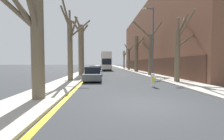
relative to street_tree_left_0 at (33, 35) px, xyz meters
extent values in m
plane|color=#2B2D30|center=(5.17, -1.01, -3.17)|extent=(300.00, 300.00, 0.00)
cube|color=#A39E93|center=(-0.13, 48.99, -3.11)|extent=(2.63, 120.00, 0.12)
cube|color=#A39E93|center=(10.47, 48.99, -3.11)|extent=(2.63, 120.00, 0.12)
cube|color=brown|center=(16.79, 24.61, 3.60)|extent=(10.00, 41.34, 13.53)
cube|color=#492D21|center=(11.77, 24.61, -1.92)|extent=(0.12, 40.51, 2.50)
cube|color=yellow|center=(1.36, 48.99, -3.16)|extent=(0.24, 120.00, 0.01)
cylinder|color=brown|center=(0.15, 0.10, -0.51)|extent=(0.59, 0.59, 5.32)
cylinder|color=brown|center=(-0.78, -0.41, 1.18)|extent=(2.10, 1.27, 2.07)
cylinder|color=brown|center=(-0.44, -0.46, 1.26)|extent=(1.45, 1.39, 2.49)
cylinder|color=brown|center=(0.12, 7.55, -0.20)|extent=(0.49, 0.49, 5.93)
cylinder|color=brown|center=(0.55, 7.02, 1.82)|extent=(1.08, 1.29, 2.07)
cylinder|color=brown|center=(-0.16, 7.06, 2.93)|extent=(0.79, 1.20, 1.88)
cylinder|color=brown|center=(0.29, 6.75, 1.78)|extent=(0.53, 1.80, 2.98)
cylinder|color=brown|center=(-0.08, 6.78, 3.41)|extent=(0.61, 1.73, 2.54)
cylinder|color=brown|center=(1.00, 8.55, 2.26)|extent=(1.95, 2.20, 2.30)
cylinder|color=brown|center=(0.28, 14.20, 0.41)|extent=(0.77, 0.77, 7.15)
cylinder|color=brown|center=(-0.09, 14.02, 4.23)|extent=(1.08, 0.72, 1.79)
cylinder|color=brown|center=(0.69, 14.61, 3.49)|extent=(1.17, 1.17, 1.58)
cylinder|color=brown|center=(-0.26, 14.05, 3.60)|extent=(1.38, 0.62, 1.80)
cylinder|color=brown|center=(10.21, 6.18, -0.74)|extent=(0.48, 0.48, 4.85)
cylinder|color=brown|center=(10.49, 5.36, 1.97)|extent=(0.75, 1.81, 2.24)
cylinder|color=brown|center=(11.02, 7.08, 1.94)|extent=(1.83, 2.01, 2.95)
cylinder|color=brown|center=(9.77, 5.29, 1.24)|extent=(1.09, 1.97, 2.28)
cylinder|color=brown|center=(10.58, 6.09, 2.22)|extent=(0.93, 0.37, 1.71)
cylinder|color=brown|center=(11.55, 6.27, 1.12)|extent=(2.78, 0.35, 1.99)
cylinder|color=brown|center=(10.13, 13.72, -0.25)|extent=(0.62, 0.62, 5.84)
cylinder|color=brown|center=(10.47, 14.05, 1.34)|extent=(0.96, 0.95, 1.78)
cylinder|color=brown|center=(9.42, 13.51, 1.02)|extent=(1.62, 0.66, 1.30)
cylinder|color=brown|center=(8.78, 13.37, 3.29)|extent=(2.90, 0.94, 2.23)
cylinder|color=brown|center=(10.64, 13.00, 3.15)|extent=(1.28, 1.69, 2.17)
cylinder|color=brown|center=(10.11, 22.41, 0.39)|extent=(0.75, 0.75, 7.12)
cylinder|color=brown|center=(9.87, 21.62, 1.66)|extent=(0.78, 1.80, 1.23)
cylinder|color=brown|center=(10.92, 22.83, 2.90)|extent=(1.90, 1.15, 2.05)
cylinder|color=brown|center=(10.11, 23.09, 2.52)|extent=(0.27, 1.59, 2.81)
cylinder|color=brown|center=(10.09, 30.89, -0.43)|extent=(0.63, 0.63, 5.47)
cylinder|color=brown|center=(10.63, 30.61, 2.30)|extent=(1.33, 0.83, 1.58)
cylinder|color=brown|center=(10.15, 30.06, 1.65)|extent=(0.34, 1.78, 1.17)
cylinder|color=brown|center=(9.57, 31.02, 2.47)|extent=(1.29, 0.52, 2.19)
cylinder|color=brown|center=(10.11, 30.09, 1.82)|extent=(0.25, 1.71, 1.16)
cylinder|color=brown|center=(10.11, 39.39, -0.33)|extent=(0.42, 0.42, 5.66)
cylinder|color=brown|center=(11.27, 40.09, 2.18)|extent=(2.47, 1.56, 2.14)
cylinder|color=brown|center=(10.92, 40.57, 1.68)|extent=(1.79, 2.51, 2.16)
cylinder|color=brown|center=(10.01, 40.95, 1.46)|extent=(0.34, 3.19, 2.03)
cylinder|color=brown|center=(10.41, 38.36, 1.51)|extent=(0.78, 2.22, 2.86)
cube|color=silver|center=(4.29, 32.65, -1.52)|extent=(2.42, 10.97, 2.58)
cube|color=silver|center=(4.29, 32.65, 0.48)|extent=(2.37, 10.75, 1.42)
cube|color=#B8B1A9|center=(4.29, 32.65, 1.25)|extent=(2.37, 10.75, 0.12)
cube|color=black|center=(4.29, 32.65, -1.02)|extent=(2.45, 9.65, 1.34)
cube|color=black|center=(4.29, 32.65, 0.55)|extent=(2.45, 9.65, 1.08)
cube|color=black|center=(4.29, 27.19, -1.02)|extent=(2.18, 0.06, 1.41)
cylinder|color=black|center=(3.25, 29.36, -2.65)|extent=(0.30, 1.04, 1.04)
cylinder|color=black|center=(5.33, 29.36, -2.65)|extent=(0.30, 1.04, 1.04)
cylinder|color=black|center=(3.25, 35.72, -2.65)|extent=(0.30, 1.04, 1.04)
cylinder|color=black|center=(5.33, 35.72, -2.65)|extent=(0.30, 1.04, 1.04)
cube|color=#4C5156|center=(2.27, 8.31, -2.68)|extent=(1.77, 4.36, 0.60)
cube|color=black|center=(2.27, 8.57, -2.06)|extent=(1.55, 2.27, 0.65)
cylinder|color=black|center=(1.50, 7.00, -2.83)|extent=(0.20, 0.67, 0.67)
cylinder|color=black|center=(3.04, 7.00, -2.83)|extent=(0.20, 0.67, 0.67)
cylinder|color=black|center=(1.50, 9.61, -2.83)|extent=(0.20, 0.67, 0.67)
cylinder|color=black|center=(3.04, 9.61, -2.83)|extent=(0.20, 0.67, 0.67)
cube|color=navy|center=(2.27, 14.72, -2.69)|extent=(1.87, 4.53, 0.60)
cube|color=black|center=(2.27, 14.99, -2.08)|extent=(1.65, 2.36, 0.63)
cylinder|color=black|center=(1.44, 13.36, -2.87)|extent=(0.20, 0.60, 0.60)
cylinder|color=black|center=(3.10, 13.36, -2.87)|extent=(0.20, 0.60, 0.60)
cylinder|color=black|center=(1.44, 16.08, -2.87)|extent=(0.20, 0.60, 0.60)
cylinder|color=black|center=(3.10, 16.08, -2.87)|extent=(0.20, 0.60, 0.60)
cube|color=black|center=(2.27, 21.01, -2.70)|extent=(1.79, 4.07, 0.57)
cube|color=black|center=(2.27, 21.25, -2.17)|extent=(1.57, 2.12, 0.51)
cylinder|color=black|center=(1.49, 19.79, -2.83)|extent=(0.20, 0.67, 0.67)
cylinder|color=black|center=(3.05, 19.79, -2.83)|extent=(0.20, 0.67, 0.67)
cylinder|color=black|center=(1.49, 22.23, -2.83)|extent=(0.20, 0.67, 0.67)
cylinder|color=black|center=(3.05, 22.23, -2.83)|extent=(0.20, 0.67, 0.67)
cylinder|color=#4C4F54|center=(9.55, 11.05, 1.16)|extent=(0.16, 0.16, 8.65)
cylinder|color=#4C4F54|center=(9.00, 11.05, 5.34)|extent=(1.10, 0.11, 0.11)
cube|color=beige|center=(8.45, 11.05, 5.34)|extent=(0.44, 0.20, 0.16)
cylinder|color=white|center=(7.11, 3.92, -2.65)|extent=(0.29, 0.29, 1.04)
cube|color=yellow|center=(7.11, 3.77, -2.60)|extent=(0.20, 0.01, 0.37)
camera|label=1|loc=(3.23, -7.32, -1.32)|focal=24.00mm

